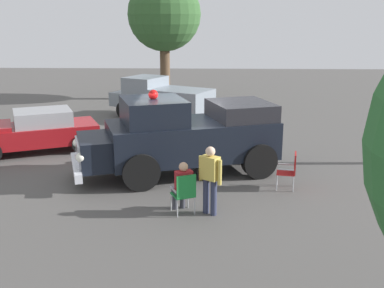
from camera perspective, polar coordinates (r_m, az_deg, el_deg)
The scene contains 10 objects.
ground_plane at distance 14.50m, azimuth -1.30°, elevation -3.06°, with size 60.00×60.00×0.00m, color #514F4C.
vintage_fire_truck at distance 13.73m, azimuth -0.94°, elevation 1.09°, with size 4.02×6.33×2.59m.
classic_hot_rod at distance 17.10m, azimuth -18.87°, elevation 1.54°, with size 3.48×4.74×1.46m.
parked_pickup at distance 21.70m, azimuth -3.80°, elevation 5.73°, with size 3.83×5.09×1.90m.
lawn_chair_near_truck at distance 11.02m, azimuth -0.92°, elevation -5.81°, with size 0.65×0.65×1.02m.
lawn_chair_by_car at distance 12.94m, azimuth 11.99°, elevation -2.92°, with size 0.58×0.58×1.02m.
spectator_seated at distance 11.10m, azimuth -1.19°, elevation -5.06°, with size 0.64×0.56×1.29m.
spectator_standing at distance 10.93m, azimuth 2.23°, elevation -3.91°, with size 0.46×0.58×1.68m.
oak_tree_distant at distance 26.92m, azimuth -3.43°, elevation 15.53°, with size 4.10×4.10×6.82m.
traffic_cone at distance 16.64m, azimuth -0.55°, elevation 0.44°, with size 0.40×0.40×0.64m.
Camera 1 is at (-13.75, -0.84, 4.54)m, focal length 43.42 mm.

